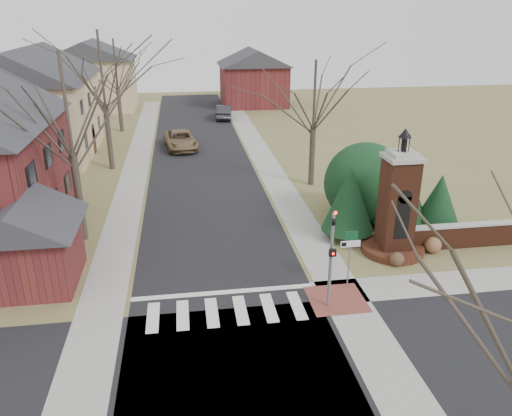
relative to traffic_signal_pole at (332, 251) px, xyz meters
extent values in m
plane|color=olive|center=(-4.30, -0.57, -2.59)|extent=(120.00, 120.00, 0.00)
cube|color=black|center=(-4.30, 21.43, -2.58)|extent=(8.00, 70.00, 0.01)
cube|color=black|center=(-4.30, -3.57, -2.58)|extent=(120.00, 8.00, 0.01)
cube|color=silver|center=(-4.30, 0.23, -2.58)|extent=(8.00, 2.20, 0.02)
cube|color=silver|center=(-4.30, 1.73, -2.58)|extent=(8.00, 0.35, 0.02)
cube|color=gray|center=(0.90, 21.43, -2.58)|extent=(2.00, 60.00, 0.02)
cube|color=gray|center=(-9.50, 21.43, -2.58)|extent=(2.00, 60.00, 0.02)
cube|color=brown|center=(0.50, 0.43, -2.57)|extent=(2.40, 2.40, 0.02)
cylinder|color=slate|center=(0.00, 0.03, -0.49)|extent=(0.14, 0.14, 4.20)
imported|color=black|center=(0.00, 0.03, 1.46)|extent=(0.15, 0.18, 0.90)
sphere|color=#FF0C05|center=(0.00, -0.19, 1.76)|extent=(0.14, 0.14, 0.14)
cube|color=black|center=(0.00, -0.15, 0.01)|extent=(0.28, 0.16, 0.30)
sphere|color=#FF0C05|center=(0.00, -0.24, 0.01)|extent=(0.11, 0.11, 0.11)
cylinder|color=slate|center=(1.30, 1.43, -1.29)|extent=(0.06, 0.06, 2.60)
cube|color=silver|center=(1.30, 1.41, -0.44)|extent=(0.90, 0.03, 0.30)
cube|color=black|center=(1.00, 1.39, -0.44)|extent=(0.22, 0.02, 0.18)
cube|color=#0E4421|center=(1.30, 1.41, -0.04)|extent=(0.60, 0.03, 0.40)
cylinder|color=#532818|center=(4.70, 4.43, -2.41)|extent=(3.20, 3.20, 0.36)
cube|color=#532818|center=(4.70, 4.43, -0.09)|extent=(1.50, 1.50, 5.00)
cube|color=black|center=(4.70, 3.71, -0.39)|extent=(0.70, 0.10, 2.20)
cube|color=gray|center=(4.70, 4.43, 2.46)|extent=(1.70, 1.70, 0.20)
cube|color=gray|center=(4.70, 4.43, 2.66)|extent=(1.30, 1.30, 0.20)
cylinder|color=black|center=(4.70, 4.43, 3.06)|extent=(0.20, 0.20, 0.60)
cone|color=black|center=(4.70, 4.43, 3.66)|extent=(0.64, 0.64, 0.45)
cube|color=#532818|center=(9.20, 4.43, -1.99)|extent=(7.50, 0.40, 1.20)
cube|color=gray|center=(9.20, 4.43, -1.34)|extent=(7.50, 0.50, 0.10)
cube|color=beige|center=(-17.80, 26.43, 0.61)|extent=(9.00, 12.00, 6.40)
cube|color=maroon|center=(-12.80, 3.93, -1.19)|extent=(4.00, 4.00, 2.80)
cube|color=beige|center=(-16.30, 47.43, 0.41)|extent=(10.00, 8.00, 6.00)
cube|color=beige|center=(-19.10, 45.83, 4.40)|extent=(0.75, 0.75, 3.08)
cube|color=maroon|center=(3.70, 47.43, -0.09)|extent=(8.00, 8.00, 5.00)
cube|color=maroon|center=(1.46, 45.83, 3.31)|extent=(0.75, 0.75, 2.80)
cylinder|color=#473D33|center=(2.90, 6.43, -2.34)|extent=(0.20, 0.20, 0.50)
cone|color=black|center=(2.90, 6.43, -0.29)|extent=(2.80, 2.80, 3.60)
cylinder|color=#473D33|center=(6.20, 7.63, -2.34)|extent=(0.20, 0.20, 0.50)
cone|color=black|center=(6.20, 7.63, 0.01)|extent=(3.40, 3.40, 4.20)
cylinder|color=#473D33|center=(8.20, 6.63, -2.34)|extent=(0.20, 0.20, 0.50)
cone|color=black|center=(8.20, 6.63, -0.69)|extent=(2.40, 2.40, 2.80)
sphere|color=black|center=(4.70, 8.93, -0.19)|extent=(4.80, 4.80, 4.80)
cylinder|color=#473D33|center=(-11.30, 8.43, -0.17)|extent=(0.40, 0.40, 4.83)
cylinder|color=#473D33|center=(-11.30, 21.43, -0.07)|extent=(0.40, 0.40, 5.04)
cylinder|color=#473D33|center=(-11.80, 34.43, -0.38)|extent=(0.40, 0.40, 4.41)
cylinder|color=#473D33|center=(3.20, 15.43, -0.49)|extent=(0.40, 0.40, 4.20)
imported|color=olive|center=(-5.90, 26.69, -1.81)|extent=(3.26, 5.87, 1.55)
imported|color=#2B2D32|center=(-0.90, 39.12, -1.80)|extent=(2.21, 4.92, 1.57)
sphere|color=#523825|center=(4.30, 2.96, -2.23)|extent=(0.71, 0.71, 0.71)
sphere|color=brown|center=(6.70, 4.03, -2.16)|extent=(0.85, 0.85, 0.85)
camera|label=1|loc=(-5.70, -17.37, 9.13)|focal=35.00mm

